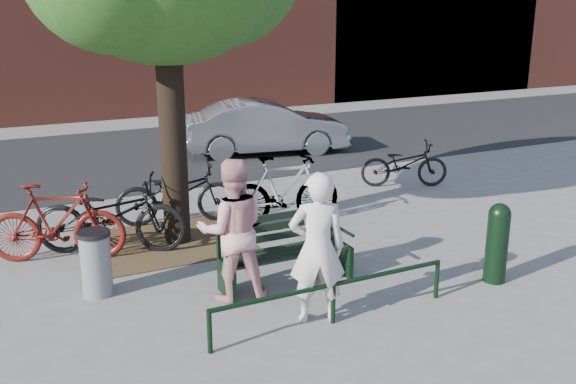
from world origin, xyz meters
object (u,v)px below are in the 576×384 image
bollard (497,240)px  bicycle_c (177,193)px  person_right (232,230)px  parked_car (265,127)px  person_left (317,248)px  litter_bin (96,263)px  park_bench (284,248)px

bollard → bicycle_c: (-3.06, 4.18, -0.05)m
person_right → parked_car: 8.30m
bollard → parked_car: (0.53, 8.44, 0.09)m
bollard → person_right: bearing=161.9°
person_left → litter_bin: (-2.15, 1.85, -0.46)m
bollard → litter_bin: size_ratio=1.28×
person_left → parked_car: (3.18, 8.35, -0.23)m
person_left → parked_car: bearing=-90.3°
person_right → bollard: bearing=175.9°
litter_bin → bicycle_c: bearing=52.0°
bollard → bicycle_c: bollard is taller
person_left → bollard: person_left is taller
parked_car → bollard: bearing=-171.9°
person_right → litter_bin: bearing=-15.8°
bollard → litter_bin: 5.18m
park_bench → person_right: size_ratio=0.97×
person_left → person_right: (-0.64, 0.98, 0.00)m
person_right → bollard: 3.48m
person_left → litter_bin: size_ratio=2.11×
person_left → litter_bin: person_left is taller
bollard → parked_car: parked_car is taller
person_left → litter_bin: 2.87m
bollard → person_left: bearing=178.1°
bicycle_c → parked_car: parked_car is taller
park_bench → bicycle_c: bicycle_c is taller
bollard → parked_car: size_ratio=0.27×
parked_car → litter_bin: bearing=152.4°
person_right → park_bench: bearing=-155.4°
bicycle_c → person_right: bearing=-171.0°
park_bench → parked_car: bearing=67.1°
person_right → parked_car: (3.82, 7.37, -0.23)m
person_left → bicycle_c: (-0.40, 4.09, -0.36)m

